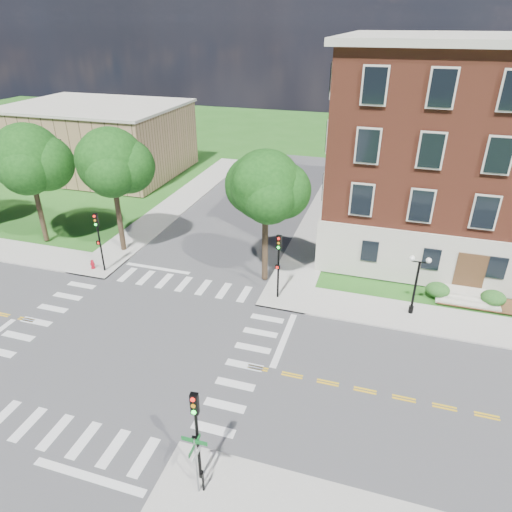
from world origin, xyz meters
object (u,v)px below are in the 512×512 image
(traffic_signal_nw, at_px, (98,235))
(push_button_post, at_px, (203,480))
(traffic_signal_se, at_px, (196,427))
(street_sign_pole, at_px, (196,455))
(traffic_signal_ne, at_px, (278,259))
(twin_lamp_west, at_px, (416,282))
(fire_hydrant, at_px, (93,264))

(traffic_signal_nw, height_order, push_button_post, traffic_signal_nw)
(traffic_signal_se, xyz_separation_m, street_sign_pole, (0.19, -0.62, -0.88))
(traffic_signal_se, bearing_deg, traffic_signal_ne, 91.84)
(traffic_signal_se, height_order, street_sign_pole, traffic_signal_se)
(twin_lamp_west, distance_m, push_button_post, 18.20)
(street_sign_pole, relative_size, fire_hydrant, 4.13)
(traffic_signal_se, height_order, push_button_post, traffic_signal_se)
(push_button_post, bearing_deg, fire_hydrant, 136.30)
(twin_lamp_west, relative_size, push_button_post, 3.53)
(street_sign_pole, distance_m, push_button_post, 1.52)
(traffic_signal_se, bearing_deg, traffic_signal_nw, 134.69)
(traffic_signal_ne, xyz_separation_m, twin_lamp_west, (9.04, 0.76, -0.66))
(fire_hydrant, bearing_deg, traffic_signal_se, -43.33)
(traffic_signal_nw, bearing_deg, traffic_signal_ne, 1.17)
(fire_hydrant, bearing_deg, traffic_signal_nw, -1.25)
(traffic_signal_ne, relative_size, street_sign_pole, 1.55)
(push_button_post, distance_m, fire_hydrant, 21.91)
(traffic_signal_se, bearing_deg, twin_lamp_west, 61.28)
(traffic_signal_ne, height_order, traffic_signal_nw, same)
(push_button_post, bearing_deg, street_sign_pole, -152.18)
(twin_lamp_west, bearing_deg, traffic_signal_se, -118.72)
(traffic_signal_se, relative_size, fire_hydrant, 6.40)
(traffic_signal_nw, xyz_separation_m, fire_hydrant, (-1.06, 0.02, -2.72))
(traffic_signal_ne, bearing_deg, street_sign_pole, -87.54)
(traffic_signal_nw, distance_m, fire_hydrant, 2.92)
(twin_lamp_west, bearing_deg, street_sign_pole, -117.27)
(traffic_signal_se, relative_size, traffic_signal_ne, 1.00)
(traffic_signal_nw, distance_m, twin_lamp_west, 23.02)
(traffic_signal_ne, xyz_separation_m, push_button_post, (0.84, -15.40, -2.39))
(traffic_signal_ne, relative_size, twin_lamp_west, 1.13)
(push_button_post, xyz_separation_m, fire_hydrant, (-15.84, 15.14, -0.33))
(traffic_signal_se, distance_m, push_button_post, 2.47)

